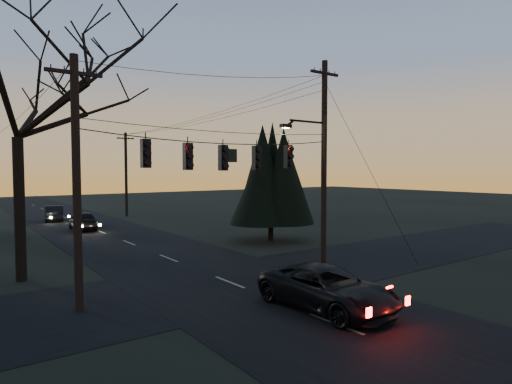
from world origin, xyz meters
TOP-DOWN VIEW (x-y plane):
  - ground_plane at (0.00, 0.00)m, footprint 160.00×160.00m
  - main_road at (0.00, 20.00)m, footprint 8.00×120.00m
  - cross_road at (0.00, 10.00)m, footprint 60.00×7.00m
  - utility_pole_right at (5.50, 10.00)m, footprint 5.00×0.30m
  - utility_pole_left at (-6.00, 10.00)m, footprint 1.80×0.30m
  - utility_pole_far_r at (5.50, 38.00)m, footprint 1.80×0.30m
  - span_signal_assembly at (-0.24, 10.00)m, footprint 11.50×0.44m
  - bare_tree_left at (-6.99, 15.50)m, footprint 8.75×8.75m
  - evergreen_right at (8.01, 17.39)m, footprint 4.21×4.21m
  - suv_near at (0.80, 5.15)m, footprint 2.58×5.21m
  - sedan_oncoming_a at (-0.80, 29.94)m, footprint 2.20×4.51m
  - sedan_oncoming_b at (-1.33, 37.83)m, footprint 2.31×4.49m

SIDE VIEW (x-z plane):
  - ground_plane at x=0.00m, z-range 0.00..0.00m
  - utility_pole_right at x=5.50m, z-range -5.00..5.00m
  - utility_pole_left at x=-6.00m, z-range -4.25..4.25m
  - utility_pole_far_r at x=5.50m, z-range -4.25..4.25m
  - cross_road at x=0.00m, z-range 0.00..0.02m
  - main_road at x=0.00m, z-range 0.00..0.02m
  - sedan_oncoming_b at x=-1.33m, z-range 0.00..1.41m
  - suv_near at x=0.80m, z-range 0.00..1.42m
  - sedan_oncoming_a at x=-0.80m, z-range 0.00..1.48m
  - evergreen_right at x=8.01m, z-range 0.59..8.29m
  - span_signal_assembly at x=-0.24m, z-range 4.51..6.05m
  - bare_tree_left at x=-6.99m, z-range 2.43..14.62m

